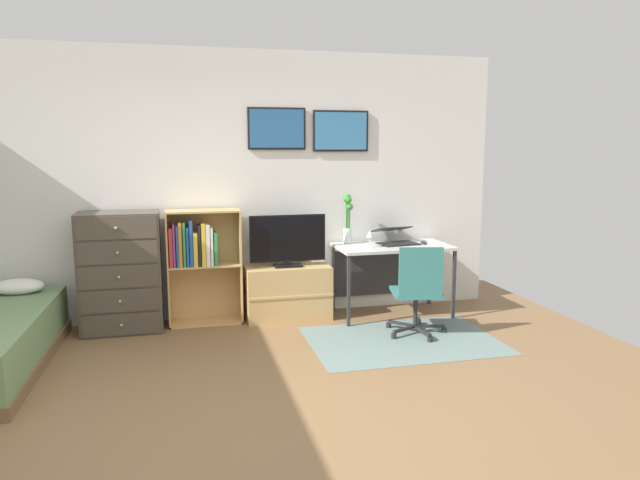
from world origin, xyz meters
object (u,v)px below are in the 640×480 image
at_px(desk, 390,256).
at_px(bamboo_vase, 348,218).
at_px(laptop, 395,237).
at_px(computer_mouse, 424,242).
at_px(dresser, 121,272).
at_px(tv_stand, 288,292).
at_px(television, 288,241).
at_px(office_chair, 418,288).
at_px(bookshelf, 199,256).
at_px(wine_glass, 370,234).

bearing_deg(desk, bamboo_vase, 162.53).
relative_size(laptop, computer_mouse, 4.63).
xyz_separation_m(dresser, tv_stand, (1.61, 0.02, -0.30)).
relative_size(television, office_chair, 0.90).
bearing_deg(bamboo_vase, office_chair, -67.09).
bearing_deg(bookshelf, laptop, -1.60).
xyz_separation_m(office_chair, bamboo_vase, (-0.40, 0.94, 0.55)).
bearing_deg(laptop, desk, -161.79).
distance_m(desk, laptop, 0.21).
height_order(dresser, tv_stand, dresser).
xyz_separation_m(desk, bamboo_vase, (-0.42, 0.13, 0.40)).
bearing_deg(desk, computer_mouse, -16.15).
xyz_separation_m(tv_stand, desk, (1.08, -0.04, 0.34)).
bearing_deg(bookshelf, computer_mouse, -4.60).
height_order(dresser, television, dresser).
xyz_separation_m(tv_stand, office_chair, (1.06, -0.85, 0.18)).
relative_size(dresser, bamboo_vase, 2.21).
distance_m(bookshelf, office_chair, 2.14).
distance_m(dresser, office_chair, 2.80).
bearing_deg(bamboo_vase, laptop, -11.89).
bearing_deg(desk, office_chair, -91.69).
distance_m(bookshelf, bamboo_vase, 1.57).
bearing_deg(dresser, television, -0.26).
distance_m(tv_stand, laptop, 1.26).
bearing_deg(dresser, wine_glass, -4.33).
bearing_deg(office_chair, dresser, 174.73).
distance_m(office_chair, computer_mouse, 0.85).
height_order(bookshelf, television, bookshelf).
relative_size(bookshelf, television, 1.47).
bearing_deg(television, wine_glass, -12.28).
bearing_deg(bookshelf, tv_stand, -3.05).
bearing_deg(laptop, wine_glass, -159.17).
bearing_deg(tv_stand, wine_glass, -13.78).
relative_size(computer_mouse, bamboo_vase, 0.20).
relative_size(dresser, tv_stand, 1.34).
bearing_deg(tv_stand, dresser, -179.47).
xyz_separation_m(tv_stand, wine_glass, (0.81, -0.20, 0.60)).
bearing_deg(bookshelf, television, -4.50).
xyz_separation_m(desk, office_chair, (-0.02, -0.81, -0.15)).
distance_m(office_chair, wine_glass, 0.81).
relative_size(television, bamboo_vase, 1.49).
distance_m(bookshelf, tv_stand, 0.97).
bearing_deg(television, bookshelf, 175.50).
height_order(television, wine_glass, television).
height_order(tv_stand, computer_mouse, computer_mouse).
height_order(dresser, desk, dresser).
xyz_separation_m(office_chair, computer_mouse, (0.36, 0.71, 0.30)).
bearing_deg(dresser, desk, -0.55).
relative_size(desk, wine_glass, 6.53).
height_order(desk, bamboo_vase, bamboo_vase).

